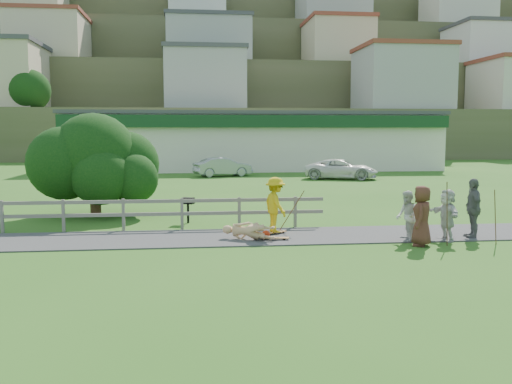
{
  "coord_description": "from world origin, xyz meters",
  "views": [
    {
      "loc": [
        -1.72,
        -16.48,
        3.41
      ],
      "look_at": [
        0.44,
        2.0,
        1.42
      ],
      "focal_mm": 40.0,
      "sensor_mm": 36.0,
      "label": 1
    }
  ],
  "objects_px": {
    "skater_fallen": "(248,231)",
    "spectator_a": "(407,216)",
    "spectator_d": "(447,215)",
    "car_silver": "(223,167)",
    "skater_rider": "(275,208)",
    "car_white": "(341,169)",
    "bbq": "(188,210)",
    "spectator_b": "(473,208)",
    "spectator_c": "(422,216)",
    "tree": "(95,173)"
  },
  "relations": [
    {
      "from": "spectator_b",
      "to": "spectator_d",
      "type": "height_order",
      "value": "spectator_b"
    },
    {
      "from": "skater_fallen",
      "to": "spectator_a",
      "type": "bearing_deg",
      "value": -67.7
    },
    {
      "from": "spectator_a",
      "to": "car_white",
      "type": "bearing_deg",
      "value": 172.49
    },
    {
      "from": "skater_fallen",
      "to": "spectator_d",
      "type": "relative_size",
      "value": 1.03
    },
    {
      "from": "bbq",
      "to": "spectator_c",
      "type": "bearing_deg",
      "value": -18.91
    },
    {
      "from": "spectator_c",
      "to": "car_silver",
      "type": "distance_m",
      "value": 27.21
    },
    {
      "from": "spectator_a",
      "to": "car_silver",
      "type": "xyz_separation_m",
      "value": [
        -4.18,
        26.11,
        -0.08
      ]
    },
    {
      "from": "skater_fallen",
      "to": "spectator_d",
      "type": "xyz_separation_m",
      "value": [
        6.13,
        -0.71,
        0.51
      ]
    },
    {
      "from": "spectator_a",
      "to": "spectator_b",
      "type": "xyz_separation_m",
      "value": [
        2.27,
        0.23,
        0.17
      ]
    },
    {
      "from": "spectator_b",
      "to": "car_silver",
      "type": "height_order",
      "value": "spectator_b"
    },
    {
      "from": "spectator_a",
      "to": "tree",
      "type": "distance_m",
      "value": 12.38
    },
    {
      "from": "skater_fallen",
      "to": "spectator_b",
      "type": "bearing_deg",
      "value": -63.71
    },
    {
      "from": "spectator_d",
      "to": "spectator_a",
      "type": "bearing_deg",
      "value": -100.89
    },
    {
      "from": "spectator_c",
      "to": "skater_rider",
      "type": "bearing_deg",
      "value": -92.75
    },
    {
      "from": "skater_rider",
      "to": "spectator_b",
      "type": "bearing_deg",
      "value": -119.92
    },
    {
      "from": "tree",
      "to": "spectator_d",
      "type": "bearing_deg",
      "value": -29.65
    },
    {
      "from": "skater_rider",
      "to": "car_white",
      "type": "relative_size",
      "value": 0.35
    },
    {
      "from": "spectator_b",
      "to": "skater_fallen",
      "type": "bearing_deg",
      "value": -83.96
    },
    {
      "from": "spectator_c",
      "to": "tree",
      "type": "bearing_deg",
      "value": -98.12
    },
    {
      "from": "car_white",
      "to": "bbq",
      "type": "distance_m",
      "value": 21.28
    },
    {
      "from": "skater_rider",
      "to": "spectator_b",
      "type": "xyz_separation_m",
      "value": [
        6.16,
        -1.29,
        0.05
      ]
    },
    {
      "from": "bbq",
      "to": "skater_rider",
      "type": "bearing_deg",
      "value": -27.14
    },
    {
      "from": "car_white",
      "to": "tree",
      "type": "distance_m",
      "value": 21.7
    },
    {
      "from": "spectator_d",
      "to": "car_silver",
      "type": "relative_size",
      "value": 0.38
    },
    {
      "from": "spectator_a",
      "to": "spectator_b",
      "type": "height_order",
      "value": "spectator_b"
    },
    {
      "from": "car_white",
      "to": "skater_rider",
      "type": "bearing_deg",
      "value": 177.83
    },
    {
      "from": "skater_rider",
      "to": "car_silver",
      "type": "xyz_separation_m",
      "value": [
        -0.29,
        24.6,
        -0.19
      ]
    },
    {
      "from": "spectator_b",
      "to": "car_white",
      "type": "relative_size",
      "value": 0.38
    },
    {
      "from": "skater_rider",
      "to": "spectator_a",
      "type": "distance_m",
      "value": 4.18
    },
    {
      "from": "car_silver",
      "to": "tree",
      "type": "xyz_separation_m",
      "value": [
        -6.28,
        -19.56,
        1.02
      ]
    },
    {
      "from": "spectator_b",
      "to": "tree",
      "type": "relative_size",
      "value": 0.35
    },
    {
      "from": "spectator_a",
      "to": "car_silver",
      "type": "height_order",
      "value": "spectator_a"
    },
    {
      "from": "skater_fallen",
      "to": "car_silver",
      "type": "bearing_deg",
      "value": 27.67
    },
    {
      "from": "skater_fallen",
      "to": "car_white",
      "type": "distance_m",
      "value": 23.8
    },
    {
      "from": "car_silver",
      "to": "car_white",
      "type": "relative_size",
      "value": 0.85
    },
    {
      "from": "skater_rider",
      "to": "bbq",
      "type": "relative_size",
      "value": 1.91
    },
    {
      "from": "skater_rider",
      "to": "car_silver",
      "type": "distance_m",
      "value": 24.6
    },
    {
      "from": "skater_fallen",
      "to": "bbq",
      "type": "bearing_deg",
      "value": 55.94
    },
    {
      "from": "spectator_b",
      "to": "car_silver",
      "type": "relative_size",
      "value": 0.44
    },
    {
      "from": "skater_rider",
      "to": "bbq",
      "type": "height_order",
      "value": "skater_rider"
    },
    {
      "from": "bbq",
      "to": "tree",
      "type": "bearing_deg",
      "value": 166.26
    },
    {
      "from": "car_white",
      "to": "car_silver",
      "type": "bearing_deg",
      "value": 85.62
    },
    {
      "from": "skater_rider",
      "to": "car_silver",
      "type": "bearing_deg",
      "value": -17.46
    },
    {
      "from": "skater_rider",
      "to": "car_silver",
      "type": "relative_size",
      "value": 0.42
    },
    {
      "from": "spectator_a",
      "to": "car_white",
      "type": "xyz_separation_m",
      "value": [
        4.05,
        22.65,
        -0.08
      ]
    },
    {
      "from": "skater_rider",
      "to": "skater_fallen",
      "type": "distance_m",
      "value": 1.48
    },
    {
      "from": "spectator_b",
      "to": "spectator_d",
      "type": "distance_m",
      "value": 1.09
    },
    {
      "from": "spectator_d",
      "to": "car_silver",
      "type": "xyz_separation_m",
      "value": [
        -5.43,
        26.22,
        -0.1
      ]
    },
    {
      "from": "spectator_a",
      "to": "spectator_c",
      "type": "xyz_separation_m",
      "value": [
        0.16,
        -0.75,
        0.11
      ]
    },
    {
      "from": "spectator_c",
      "to": "car_white",
      "type": "relative_size",
      "value": 0.35
    }
  ]
}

